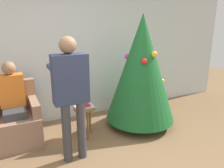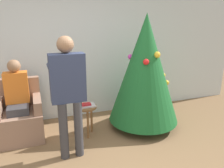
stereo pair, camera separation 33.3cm
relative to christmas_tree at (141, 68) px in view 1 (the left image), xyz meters
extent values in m
cube|color=silver|center=(-1.24, 0.91, 0.28)|extent=(8.00, 0.06, 2.70)
cylinder|color=brown|center=(0.00, 0.00, -1.00)|extent=(0.10, 0.10, 0.14)
cone|color=#195B28|center=(0.00, 0.00, 0.00)|extent=(1.23, 1.23, 1.86)
sphere|color=#B23399|center=(-0.22, 0.13, 0.20)|extent=(0.09, 0.09, 0.09)
sphere|color=red|center=(-0.11, -0.24, 0.17)|extent=(0.10, 0.10, 0.10)
sphere|color=gold|center=(0.39, -0.09, -0.25)|extent=(0.09, 0.09, 0.09)
sphere|color=gold|center=(0.37, -0.01, -0.14)|extent=(0.09, 0.09, 0.09)
sphere|color=gold|center=(0.10, -0.21, 0.27)|extent=(0.11, 0.11, 0.11)
sphere|color=white|center=(0.29, 0.17, -0.05)|extent=(0.10, 0.10, 0.10)
cube|color=#93705B|center=(-2.08, 0.32, -0.83)|extent=(0.70, 0.75, 0.47)
cube|color=#93705B|center=(-2.08, 0.62, -0.36)|extent=(0.70, 0.14, 0.48)
cube|color=#93705B|center=(-1.79, 0.32, -0.50)|extent=(0.12, 0.67, 0.21)
cylinder|color=#38383D|center=(-2.18, 0.12, -0.83)|extent=(0.11, 0.11, 0.47)
cylinder|color=#38383D|center=(-1.98, 0.12, -0.83)|extent=(0.11, 0.11, 0.47)
cube|color=#38383D|center=(-2.08, 0.27, -0.54)|extent=(0.32, 0.40, 0.12)
cube|color=orange|center=(-2.08, 0.42, -0.23)|extent=(0.36, 0.20, 0.50)
sphere|color=#936B4C|center=(-2.08, 0.42, 0.12)|extent=(0.20, 0.20, 0.20)
cylinder|color=#38383D|center=(-1.49, -0.51, -0.66)|extent=(0.12, 0.12, 0.82)
cylinder|color=#38383D|center=(-1.29, -0.51, -0.66)|extent=(0.12, 0.12, 0.82)
cube|color=#2D3856|center=(-1.39, -0.45, 0.07)|extent=(0.46, 0.20, 0.65)
sphere|color=#936B4C|center=(-1.39, -0.41, 0.51)|extent=(0.22, 0.22, 0.22)
cylinder|color=#2D3856|center=(-1.58, -0.26, 0.20)|extent=(0.08, 0.30, 0.08)
cylinder|color=#2D3856|center=(-1.19, -0.26, 0.20)|extent=(0.08, 0.30, 0.08)
cube|color=white|center=(-1.19, -0.07, 0.20)|extent=(0.04, 0.14, 0.04)
cylinder|color=brown|center=(-1.05, 0.03, -0.57)|extent=(0.36, 0.36, 0.03)
cylinder|color=brown|center=(-1.05, -0.10, -0.82)|extent=(0.04, 0.04, 0.48)
cylinder|color=brown|center=(-0.94, 0.10, -0.82)|extent=(0.04, 0.04, 0.48)
cylinder|color=brown|center=(-1.16, 0.10, -0.82)|extent=(0.04, 0.04, 0.48)
cube|color=silver|center=(-1.05, 0.03, -0.54)|extent=(0.31, 0.20, 0.02)
cube|color=#B21E23|center=(-1.05, 0.03, -0.52)|extent=(0.17, 0.11, 0.02)
camera|label=1|loc=(-2.10, -3.13, 0.79)|focal=35.00mm
camera|label=2|loc=(-1.79, -3.26, 0.79)|focal=35.00mm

